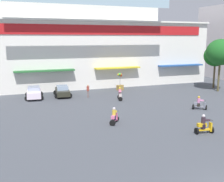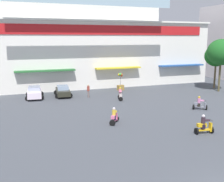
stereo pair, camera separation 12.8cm
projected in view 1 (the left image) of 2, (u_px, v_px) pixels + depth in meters
ground_plane at (131, 122)px, 24.97m from camera, size 128.00×128.00×0.00m
colonial_building at (72, 29)px, 44.21m from camera, size 43.45×15.78×20.76m
plaza_tree_1 at (215, 56)px, 41.38m from camera, size 3.51×3.22×6.43m
plaza_tree_3 at (220, 52)px, 38.61m from camera, size 3.86×3.93×7.34m
parked_car_0 at (34, 92)px, 34.78m from camera, size 2.50×4.18×1.49m
parked_car_1 at (62, 91)px, 36.05m from camera, size 2.46×4.15×1.38m
scooter_rider_3 at (114, 117)px, 24.47m from camera, size 1.27×1.49×1.51m
scooter_rider_4 at (199, 104)px, 29.37m from camera, size 1.52×1.17×1.45m
scooter_rider_5 at (120, 95)px, 33.89m from camera, size 0.91×1.50×1.58m
scooter_rider_8 at (204, 126)px, 21.91m from camera, size 1.52×0.72×1.58m
pedestrian_1 at (88, 90)px, 35.25m from camera, size 0.46×0.46×1.66m
balloon_vendor_cart at (120, 83)px, 40.23m from camera, size 1.00×0.77×2.57m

